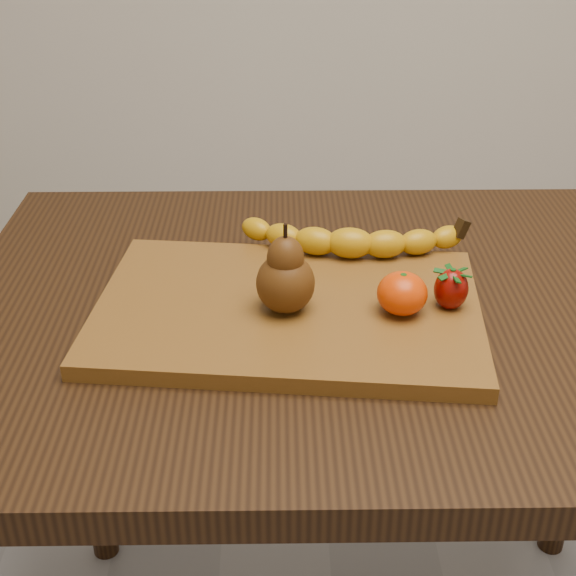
{
  "coord_description": "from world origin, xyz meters",
  "views": [
    {
      "loc": [
        -0.1,
        -0.85,
        1.26
      ],
      "look_at": [
        -0.09,
        -0.04,
        0.8
      ],
      "focal_mm": 50.0,
      "sensor_mm": 36.0,
      "label": 1
    }
  ],
  "objects_px": {
    "table": "(355,366)",
    "pear": "(285,268)",
    "cutting_board": "(288,310)",
    "mandarin": "(402,293)"
  },
  "relations": [
    {
      "from": "mandarin",
      "to": "cutting_board",
      "type": "bearing_deg",
      "value": 170.18
    },
    {
      "from": "cutting_board",
      "to": "mandarin",
      "type": "xyz_separation_m",
      "value": [
        0.13,
        -0.02,
        0.03
      ]
    },
    {
      "from": "table",
      "to": "cutting_board",
      "type": "distance_m",
      "value": 0.14
    },
    {
      "from": "cutting_board",
      "to": "pear",
      "type": "relative_size",
      "value": 4.24
    },
    {
      "from": "pear",
      "to": "cutting_board",
      "type": "bearing_deg",
      "value": 76.82
    },
    {
      "from": "cutting_board",
      "to": "mandarin",
      "type": "bearing_deg",
      "value": -3.99
    },
    {
      "from": "cutting_board",
      "to": "pear",
      "type": "xyz_separation_m",
      "value": [
        -0.0,
        -0.01,
        0.06
      ]
    },
    {
      "from": "table",
      "to": "pear",
      "type": "xyz_separation_m",
      "value": [
        -0.09,
        -0.05,
        0.17
      ]
    },
    {
      "from": "table",
      "to": "pear",
      "type": "bearing_deg",
      "value": -150.99
    },
    {
      "from": "table",
      "to": "cutting_board",
      "type": "height_order",
      "value": "cutting_board"
    }
  ]
}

